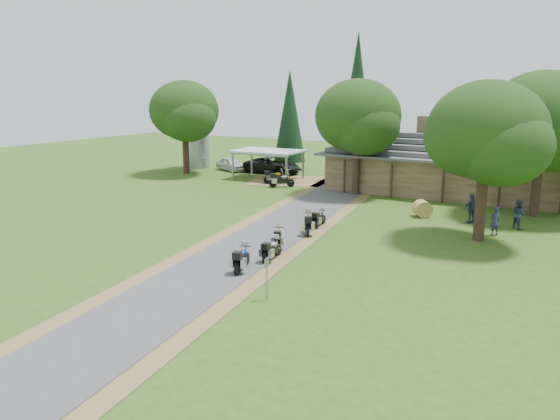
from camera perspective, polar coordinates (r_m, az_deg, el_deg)
The scene contains 25 objects.
ground at distance 27.82m, azimuth -5.43°, elevation -5.20°, with size 120.00×120.00×0.00m, color #315116.
driveway at distance 31.28m, azimuth -1.98°, elevation -3.13°, with size 46.00×46.00×0.00m, color #464648.
lodge at distance 46.95m, azimuth 18.01°, elevation 4.61°, with size 21.40×9.40×4.90m, color brown, non-canonical shape.
silo at distance 60.31m, azimuth -8.79°, elevation 7.19°, with size 2.89×2.89×5.88m, color gray.
carport at distance 52.21m, azimuth -1.25°, elevation 4.77°, with size 6.32×4.22×2.74m, color silver, non-canonical shape.
car_white_sedan at distance 57.63m, azimuth -5.11°, elevation 4.99°, with size 5.37×2.27×1.79m, color silver.
car_dark_suv at distance 55.59m, azimuth -0.83°, elevation 5.11°, with size 6.45×2.74×2.47m, color black.
motorcycle_row_a at distance 26.03m, azimuth -3.99°, elevation -4.96°, with size 1.86×0.61×1.28m, color navy, non-canonical shape.
motorcycle_row_b at distance 27.55m, azimuth -0.85°, elevation -4.04°, with size 1.73×0.56×1.18m, color #97989E, non-canonical shape.
motorcycle_row_c at distance 29.67m, azimuth -0.20°, elevation -2.77°, with size 1.79×0.58×1.22m, color #E5AA06, non-canonical shape.
motorcycle_row_d at distance 32.52m, azimuth 2.96°, elevation -1.27°, with size 2.01×0.66×1.38m, color red, non-canonical shape.
motorcycle_row_e at distance 34.25m, azimuth 4.13°, elevation -0.78°, with size 1.66×0.54×1.14m, color black, non-canonical shape.
motorcycle_carport_a at distance 49.66m, azimuth -0.46°, elevation 3.55°, with size 1.95×0.64×1.34m, color gold, non-canonical shape.
motorcycle_carport_b at distance 47.82m, azimuth 0.18°, elevation 3.21°, with size 1.98×0.65×1.35m, color slate, non-canonical shape.
person_a at distance 34.36m, azimuth 21.57°, elevation -0.85°, with size 0.57×0.41×2.02m, color #2C3354.
person_b at distance 36.58m, azimuth 23.63°, elevation -0.15°, with size 0.61×0.44×2.14m, color #2C3354.
person_c at distance 36.93m, azimuth 19.43°, elevation 0.40°, with size 0.64×0.46×2.26m, color #2C3354.
hay_bale at distance 37.95m, azimuth 14.65°, elevation 0.14°, with size 1.11×1.11×1.02m, color olive.
sign_post at distance 22.35m, azimuth -1.39°, elevation -7.20°, with size 0.33×0.05×1.81m, color gray, non-canonical shape.
oak_lodge_left at distance 44.50m, azimuth 8.09°, elevation 8.15°, with size 6.85×6.85×10.24m, color black, non-canonical shape.
oak_lodge_right at distance 40.13m, azimuth 25.64°, elevation 6.72°, with size 7.54×7.54×10.44m, color black, non-canonical shape.
oak_driveway at distance 32.20m, azimuth 20.64°, elevation 5.63°, with size 6.47×6.47×10.04m, color black, non-canonical shape.
oak_silo at distance 55.97m, azimuth -9.92°, elevation 8.99°, with size 6.90×6.90×10.26m, color black, non-canonical shape.
cedar_near at distance 52.07m, azimuth 8.00°, elevation 10.62°, with size 3.60×3.60×13.57m, color black.
cedar_far at distance 57.90m, azimuth 1.02°, elevation 9.35°, with size 3.35×3.35×10.38m, color black.
Camera 1 is at (15.33, -21.62, 8.48)m, focal length 35.00 mm.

